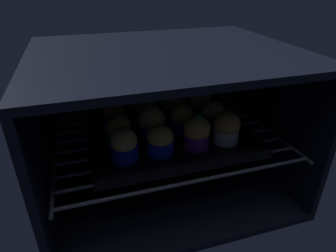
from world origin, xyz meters
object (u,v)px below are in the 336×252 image
muffin_row0_col0 (124,145)px  muffin_row1_col1 (152,122)px  muffin_row0_col3 (226,128)px  muffin_row2_col2 (173,107)px  muffin_row0_col1 (160,141)px  baking_tray (168,135)px  muffin_row1_col0 (118,130)px  muffin_row2_col0 (114,113)px  muffin_row2_col1 (145,109)px  muffin_row0_col2 (197,132)px  muffin_row1_col3 (212,115)px  muffin_row2_col3 (199,102)px  muffin_row1_col2 (181,118)px

muffin_row0_col0 → muffin_row1_col1: muffin_row1_col1 is taller
muffin_row0_col3 → muffin_row2_col2: size_ratio=1.03×
muffin_row0_col1 → muffin_row1_col1: bearing=89.7°
baking_tray → muffin_row1_col0: size_ratio=5.45×
muffin_row2_col0 → muffin_row2_col1: size_ratio=1.03×
muffin_row0_col3 → muffin_row0_col2: bearing=-178.8°
muffin_row2_col1 → muffin_row1_col3: bearing=-27.5°
muffin_row0_col0 → muffin_row0_col3: size_ratio=0.96×
muffin_row0_col2 → muffin_row1_col3: muffin_row0_col2 is taller
muffin_row1_col3 → muffin_row2_col0: bearing=162.1°
muffin_row0_col3 → muffin_row0_col0: bearing=-179.3°
muffin_row0_col3 → muffin_row2_col2: (-8.03, 15.17, -0.05)cm
muffin_row1_col0 → muffin_row2_col3: size_ratio=0.88×
muffin_row0_col3 → muffin_row2_col3: 15.63cm
muffin_row0_col1 → muffin_row1_col1: muffin_row1_col1 is taller
muffin_row0_col2 → muffin_row2_col2: muffin_row0_col2 is taller
muffin_row1_col2 → muffin_row2_col1: 10.76cm
muffin_row0_col1 → muffin_row2_col0: 17.57cm
muffin_row0_col0 → muffin_row2_col2: (15.78, 15.44, 0.13)cm
muffin_row1_col0 → muffin_row2_col0: muffin_row2_col0 is taller
muffin_row1_col2 → muffin_row2_col1: size_ratio=1.00×
muffin_row0_col0 → muffin_row0_col1: 7.87cm
muffin_row2_col3 → muffin_row2_col1: bearing=179.2°
muffin_row0_col1 → muffin_row1_col3: (16.07, 8.08, 0.16)cm
muffin_row2_col2 → muffin_row2_col1: bearing=174.9°
muffin_row2_col1 → muffin_row0_col1: bearing=-91.7°
muffin_row2_col2 → muffin_row2_col3: (7.73, 0.46, 0.15)cm
muffin_row0_col0 → muffin_row1_col0: (-0.04, 7.53, -0.16)cm
muffin_row0_col3 → muffin_row1_col1: 17.54cm
baking_tray → muffin_row2_col1: size_ratio=5.02×
baking_tray → muffin_row1_col2: muffin_row1_col2 is taller
muffin_row0_col2 → muffin_row0_col3: 7.45cm
muffin_row0_col3 → muffin_row2_col3: muffin_row2_col3 is taller
muffin_row1_col0 → muffin_row1_col1: (7.95, 0.12, 0.56)cm
baking_tray → muffin_row0_col3: (11.74, -7.61, 4.10)cm
muffin_row0_col1 → muffin_row2_col2: muffin_row2_col2 is taller
muffin_row1_col2 → baking_tray: bearing=-175.1°
muffin_row0_col3 → muffin_row2_col1: (-15.45, 15.83, 0.11)cm
muffin_row0_col0 → muffin_row1_col1: 11.01cm
muffin_row0_col1 → muffin_row2_col0: size_ratio=0.86×
muffin_row1_col0 → muffin_row1_col2: size_ratio=0.92×
muffin_row1_col1 → muffin_row1_col2: bearing=4.0°
muffin_row0_col0 → muffin_row0_col1: muffin_row0_col0 is taller
muffin_row1_col1 → muffin_row2_col2: size_ratio=1.13×
muffin_row0_col1 → muffin_row2_col3: (15.65, 15.96, 0.59)cm
muffin_row0_col0 → muffin_row2_col2: same height
muffin_row0_col3 → muffin_row2_col3: bearing=91.1°
muffin_row0_col1 → muffin_row2_col2: (7.92, 15.51, 0.44)cm
muffin_row0_col1 → muffin_row1_col1: size_ratio=0.82×
muffin_row1_col1 → muffin_row1_col3: muffin_row1_col1 is taller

